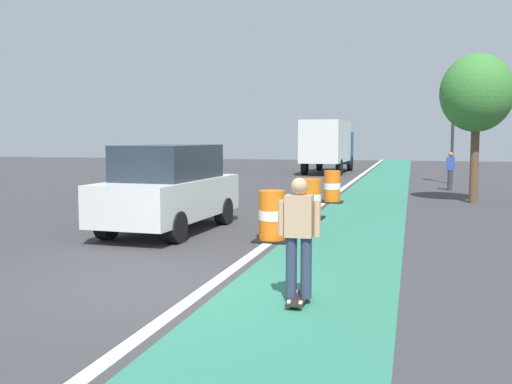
% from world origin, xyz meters
% --- Properties ---
extents(ground_plane, '(100.00, 100.00, 0.00)m').
position_xyz_m(ground_plane, '(0.00, 0.00, 0.00)').
color(ground_plane, '#38383A').
extents(bike_lane_strip, '(2.50, 80.00, 0.01)m').
position_xyz_m(bike_lane_strip, '(2.40, 12.00, 0.00)').
color(bike_lane_strip, '#2D755B').
rests_on(bike_lane_strip, ground).
extents(lane_divider_stripe, '(0.20, 80.00, 0.01)m').
position_xyz_m(lane_divider_stripe, '(0.90, 12.00, 0.01)').
color(lane_divider_stripe, silver).
rests_on(lane_divider_stripe, ground).
extents(skateboarder_on_lane, '(0.57, 0.80, 1.69)m').
position_xyz_m(skateboarder_on_lane, '(2.35, -0.36, 0.91)').
color(skateboarder_on_lane, black).
rests_on(skateboarder_on_lane, ground).
extents(parked_suv_nearest, '(2.08, 4.68, 2.04)m').
position_xyz_m(parked_suv_nearest, '(-1.73, 4.84, 1.04)').
color(parked_suv_nearest, silver).
rests_on(parked_suv_nearest, ground).
extents(traffic_barrel_front, '(0.73, 0.73, 1.09)m').
position_xyz_m(traffic_barrel_front, '(0.91, 4.15, 0.53)').
color(traffic_barrel_front, orange).
rests_on(traffic_barrel_front, ground).
extents(traffic_barrel_mid, '(0.73, 0.73, 1.09)m').
position_xyz_m(traffic_barrel_mid, '(1.12, 7.90, 0.53)').
color(traffic_barrel_mid, orange).
rests_on(traffic_barrel_mid, ground).
extents(traffic_barrel_back, '(0.73, 0.73, 1.09)m').
position_xyz_m(traffic_barrel_back, '(1.16, 11.97, 0.53)').
color(traffic_barrel_back, orange).
rests_on(traffic_barrel_back, ground).
extents(delivery_truck_down_block, '(2.49, 7.65, 3.23)m').
position_xyz_m(delivery_truck_down_block, '(-1.32, 28.69, 1.85)').
color(delivery_truck_down_block, silver).
rests_on(delivery_truck_down_block, ground).
extents(traffic_light_corner, '(0.41, 0.32, 5.10)m').
position_xyz_m(traffic_light_corner, '(5.61, 21.49, 3.50)').
color(traffic_light_corner, '#2D2D2D').
rests_on(traffic_light_corner, ground).
extents(pedestrian_crossing, '(0.34, 0.20, 1.61)m').
position_xyz_m(pedestrian_crossing, '(5.33, 17.87, 0.86)').
color(pedestrian_crossing, '#33333D').
rests_on(pedestrian_crossing, ground).
extents(street_tree_sidewalk, '(2.40, 2.40, 5.00)m').
position_xyz_m(street_tree_sidewalk, '(5.81, 13.09, 3.67)').
color(street_tree_sidewalk, brown).
rests_on(street_tree_sidewalk, ground).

